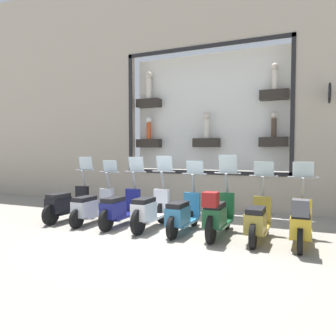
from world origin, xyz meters
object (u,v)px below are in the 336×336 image
scooter_white_4 (150,210)px  scooter_green_2 (218,214)px  scooter_yellow_0 (301,222)px  scooter_teal_3 (182,214)px  scooter_black_7 (66,204)px  scooter_olive_1 (258,220)px  scooter_navy_5 (120,208)px  scooter_silver_6 (92,207)px

scooter_white_4 → scooter_green_2: bearing=-92.0°
scooter_yellow_0 → scooter_green_2: size_ratio=0.99×
scooter_teal_3 → scooter_white_4: scooter_white_4 is taller
scooter_teal_3 → scooter_black_7: scooter_black_7 is taller
scooter_olive_1 → scooter_navy_5: (0.00, 3.19, 0.01)m
scooter_yellow_0 → scooter_white_4: scooter_white_4 is taller
scooter_navy_5 → scooter_silver_6: scooter_navy_5 is taller
scooter_yellow_0 → scooter_olive_1: 0.80m
scooter_white_4 → scooter_black_7: scooter_white_4 is taller
scooter_olive_1 → scooter_white_4: 2.39m
scooter_yellow_0 → scooter_black_7: scooter_black_7 is taller
scooter_olive_1 → scooter_green_2: size_ratio=0.99×
scooter_green_2 → scooter_silver_6: size_ratio=1.01×
scooter_olive_1 → scooter_white_4: size_ratio=0.99×
scooter_green_2 → scooter_white_4: (0.06, 1.60, -0.04)m
scooter_silver_6 → scooter_black_7: size_ratio=0.99×
scooter_yellow_0 → scooter_green_2: (0.02, 1.60, 0.03)m
scooter_white_4 → scooter_olive_1: bearing=-90.2°
scooter_teal_3 → scooter_black_7: size_ratio=1.00×
scooter_olive_1 → scooter_silver_6: size_ratio=1.00×
scooter_yellow_0 → scooter_silver_6: scooter_yellow_0 is taller
scooter_teal_3 → scooter_navy_5: bearing=89.8°
scooter_yellow_0 → scooter_green_2: scooter_green_2 is taller
scooter_olive_1 → scooter_silver_6: scooter_olive_1 is taller
scooter_black_7 → scooter_olive_1: bearing=-90.1°
scooter_teal_3 → scooter_black_7: 3.19m
scooter_yellow_0 → scooter_olive_1: scooter_yellow_0 is taller
scooter_olive_1 → scooter_navy_5: bearing=89.9°
scooter_green_2 → scooter_black_7: bearing=89.2°
scooter_navy_5 → scooter_black_7: bearing=90.0°
scooter_yellow_0 → scooter_silver_6: 4.79m
scooter_silver_6 → scooter_black_7: 0.80m
scooter_olive_1 → scooter_green_2: 0.80m
scooter_white_4 → scooter_navy_5: scooter_white_4 is taller
scooter_navy_5 → scooter_black_7: scooter_navy_5 is taller
scooter_teal_3 → scooter_navy_5: 1.60m
scooter_silver_6 → scooter_green_2: bearing=-90.8°
scooter_yellow_0 → scooter_olive_1: size_ratio=1.00×
scooter_white_4 → scooter_black_7: size_ratio=1.01×
scooter_yellow_0 → scooter_silver_6: size_ratio=1.00×
scooter_navy_5 → scooter_white_4: bearing=-89.6°
scooter_olive_1 → scooter_black_7: 4.79m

